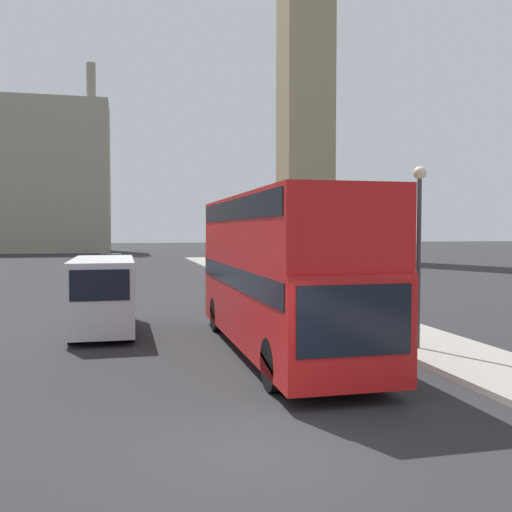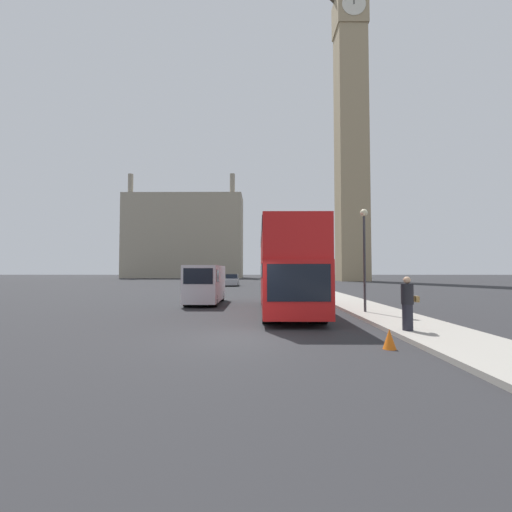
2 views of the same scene
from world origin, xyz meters
name	(u,v)px [view 1 (image 1 of 2)]	position (x,y,z in m)	size (l,w,h in m)	color
ground_plane	(270,449)	(0.00, 0.00, 0.00)	(300.00, 300.00, 0.00)	#28282B
building_block_distant	(0,177)	(-20.35, 85.25, 11.58)	(32.45, 11.36, 28.19)	#9E937F
red_double_decker_bus	(279,266)	(2.01, 6.73, 2.41)	(2.64, 10.61, 4.32)	red
white_van	(103,293)	(-2.85, 11.05, 1.32)	(1.99, 5.56, 2.45)	silver
street_lamp	(419,227)	(5.71, 5.75, 3.49)	(0.36, 0.36, 4.99)	#38383D
parked_sedan	(111,266)	(-3.10, 36.06, 0.73)	(1.74, 4.65, 1.62)	#99999E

